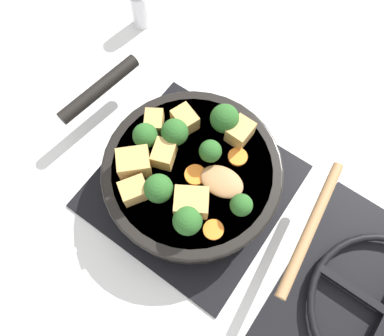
% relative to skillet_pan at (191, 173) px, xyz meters
% --- Properties ---
extents(ground_plane, '(2.40, 2.40, 0.00)m').
position_rel_skillet_pan_xyz_m(ground_plane, '(0.00, 0.00, -0.06)').
color(ground_plane, silver).
extents(front_burner_grate, '(0.31, 0.31, 0.03)m').
position_rel_skillet_pan_xyz_m(front_burner_grate, '(0.00, 0.00, -0.05)').
color(front_burner_grate, black).
rests_on(front_burner_grate, ground_plane).
extents(skillet_pan, '(0.28, 0.39, 0.06)m').
position_rel_skillet_pan_xyz_m(skillet_pan, '(0.00, 0.00, 0.00)').
color(skillet_pan, black).
rests_on(skillet_pan, front_burner_grate).
extents(wooden_spoon, '(0.22, 0.20, 0.02)m').
position_rel_skillet_pan_xyz_m(wooden_spoon, '(-0.01, 0.13, 0.03)').
color(wooden_spoon, '#A87A4C').
rests_on(wooden_spoon, skillet_pan).
extents(tofu_cube_center_large, '(0.04, 0.05, 0.03)m').
position_rel_skillet_pan_xyz_m(tofu_cube_center_large, '(-0.06, -0.05, 0.04)').
color(tofu_cube_center_large, tan).
rests_on(tofu_cube_center_large, skillet_pan).
extents(tofu_cube_near_handle, '(0.05, 0.05, 0.03)m').
position_rel_skillet_pan_xyz_m(tofu_cube_near_handle, '(0.08, -0.04, 0.04)').
color(tofu_cube_near_handle, tan).
rests_on(tofu_cube_near_handle, skillet_pan).
extents(tofu_cube_east_chunk, '(0.06, 0.06, 0.04)m').
position_rel_skillet_pan_xyz_m(tofu_cube_east_chunk, '(0.05, 0.04, 0.05)').
color(tofu_cube_east_chunk, tan).
rests_on(tofu_cube_east_chunk, skillet_pan).
extents(tofu_cube_west_chunk, '(0.05, 0.04, 0.03)m').
position_rel_skillet_pan_xyz_m(tofu_cube_west_chunk, '(0.01, -0.04, 0.04)').
color(tofu_cube_west_chunk, tan).
rests_on(tofu_cube_west_chunk, skillet_pan).
extents(tofu_cube_back_piece, '(0.04, 0.03, 0.03)m').
position_rel_skillet_pan_xyz_m(tofu_cube_back_piece, '(-0.09, 0.03, 0.04)').
color(tofu_cube_back_piece, tan).
rests_on(tofu_cube_back_piece, skillet_pan).
extents(tofu_cube_front_piece, '(0.06, 0.06, 0.04)m').
position_rel_skillet_pan_xyz_m(tofu_cube_front_piece, '(0.05, -0.07, 0.05)').
color(tofu_cube_front_piece, tan).
rests_on(tofu_cube_front_piece, skillet_pan).
extents(tofu_cube_mid_small, '(0.05, 0.04, 0.03)m').
position_rel_skillet_pan_xyz_m(tofu_cube_mid_small, '(-0.02, -0.09, 0.04)').
color(tofu_cube_mid_small, tan).
rests_on(tofu_cube_mid_small, skillet_pan).
extents(broccoli_floret_near_spoon, '(0.04, 0.04, 0.05)m').
position_rel_skillet_pan_xyz_m(broccoli_floret_near_spoon, '(0.06, -0.01, 0.05)').
color(broccoli_floret_near_spoon, '#709956').
rests_on(broccoli_floret_near_spoon, skillet_pan).
extents(broccoli_floret_center_top, '(0.04, 0.04, 0.05)m').
position_rel_skillet_pan_xyz_m(broccoli_floret_center_top, '(-0.02, -0.05, 0.05)').
color(broccoli_floret_center_top, '#709956').
rests_on(broccoli_floret_center_top, skillet_pan).
extents(broccoli_floret_east_rim, '(0.04, 0.04, 0.05)m').
position_rel_skillet_pan_xyz_m(broccoli_floret_east_rim, '(0.01, -0.08, 0.05)').
color(broccoli_floret_east_rim, '#709956').
rests_on(broccoli_floret_east_rim, skillet_pan).
extents(broccoli_floret_west_rim, '(0.03, 0.03, 0.04)m').
position_rel_skillet_pan_xyz_m(broccoli_floret_west_rim, '(-0.03, 0.01, 0.05)').
color(broccoli_floret_west_rim, '#709956').
rests_on(broccoli_floret_west_rim, skillet_pan).
extents(broccoli_floret_north_edge, '(0.03, 0.03, 0.04)m').
position_rel_skillet_pan_xyz_m(broccoli_floret_north_edge, '(0.01, 0.10, 0.05)').
color(broccoli_floret_north_edge, '#709956').
rests_on(broccoli_floret_north_edge, skillet_pan).
extents(broccoli_floret_south_cluster, '(0.05, 0.05, 0.05)m').
position_rel_skillet_pan_xyz_m(broccoli_floret_south_cluster, '(-0.09, -0.00, 0.05)').
color(broccoli_floret_south_cluster, '#709956').
rests_on(broccoli_floret_south_cluster, skillet_pan).
extents(broccoli_floret_mid_floret, '(0.04, 0.04, 0.05)m').
position_rel_skillet_pan_xyz_m(broccoli_floret_mid_floret, '(0.08, 0.05, 0.05)').
color(broccoli_floret_mid_floret, '#709956').
rests_on(broccoli_floret_mid_floret, skillet_pan).
extents(carrot_slice_orange_thin, '(0.03, 0.03, 0.01)m').
position_rel_skillet_pan_xyz_m(carrot_slice_orange_thin, '(0.01, 0.01, 0.03)').
color(carrot_slice_orange_thin, orange).
rests_on(carrot_slice_orange_thin, skillet_pan).
extents(carrot_slice_near_center, '(0.03, 0.03, 0.01)m').
position_rel_skillet_pan_xyz_m(carrot_slice_near_center, '(0.06, 0.08, 0.03)').
color(carrot_slice_near_center, orange).
rests_on(carrot_slice_near_center, skillet_pan).
extents(carrot_slice_edge_slice, '(0.03, 0.03, 0.01)m').
position_rel_skillet_pan_xyz_m(carrot_slice_edge_slice, '(-0.06, 0.05, 0.03)').
color(carrot_slice_edge_slice, orange).
rests_on(carrot_slice_edge_slice, skillet_pan).
extents(salt_shaker, '(0.04, 0.04, 0.09)m').
position_rel_skillet_pan_xyz_m(salt_shaker, '(-0.24, -0.30, -0.02)').
color(salt_shaker, white).
rests_on(salt_shaker, ground_plane).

